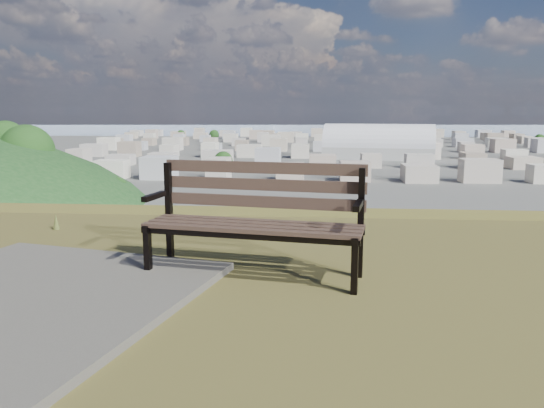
{
  "coord_description": "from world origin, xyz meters",
  "views": [
    {
      "loc": [
        -0.73,
        -3.12,
        26.44
      ],
      "look_at": [
        -1.26,
        3.31,
        25.3
      ],
      "focal_mm": 35.0,
      "sensor_mm": 36.0,
      "label": 1
    }
  ],
  "objects": [
    {
      "name": "far_hills",
      "position": [
        -60.92,
        1402.93,
        25.47
      ],
      "size": [
        2050.0,
        340.0,
        60.0
      ],
      "color": "#99A6BE",
      "rests_on": "ground"
    },
    {
      "name": "bay_water",
      "position": [
        0.0,
        900.0,
        0.0
      ],
      "size": [
        2400.0,
        700.0,
        0.12
      ],
      "primitive_type": "cube",
      "color": "#899EAE",
      "rests_on": "ground"
    },
    {
      "name": "park_bench",
      "position": [
        -1.25,
        1.41,
        25.55
      ],
      "size": [
        1.95,
        0.91,
        0.98
      ],
      "rotation": [
        0.0,
        0.0,
        -0.17
      ],
      "color": "#463228",
      "rests_on": "hilltop_mesa"
    },
    {
      "name": "arena",
      "position": [
        34.1,
        297.54,
        5.96
      ],
      "size": [
        63.14,
        34.39,
        25.3
      ],
      "rotation": [
        0.0,
        0.0,
        -0.16
      ],
      "color": "#B5B5B1",
      "rests_on": "ground"
    },
    {
      "name": "grass_tufts",
      "position": [
        -0.13,
        -0.44,
        25.11
      ],
      "size": [
        12.49,
        7.38,
        0.28
      ],
      "color": "brown",
      "rests_on": "hilltop_mesa"
    },
    {
      "name": "city_blocks",
      "position": [
        0.0,
        394.44,
        3.5
      ],
      "size": [
        395.0,
        361.0,
        7.0
      ],
      "color": "beige",
      "rests_on": "ground"
    },
    {
      "name": "city_trees",
      "position": [
        -26.39,
        319.0,
        4.83
      ],
      "size": [
        406.52,
        387.2,
        9.98
      ],
      "color": "#36291B",
      "rests_on": "ground"
    }
  ]
}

